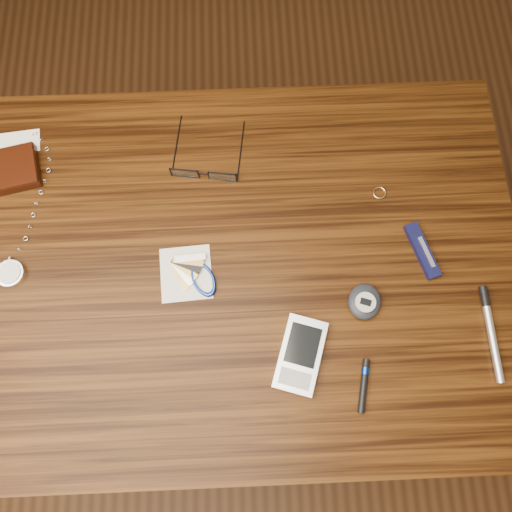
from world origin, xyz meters
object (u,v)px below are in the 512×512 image
object	(u,v)px
pda_phone	(300,355)
pedometer	(365,302)
pocket_watch	(12,269)
pocket_knife	(422,251)
notepad_keys	(194,275)
wallet_and_card	(9,170)
eyeglasses	(204,171)
silver_pen	(490,326)
desk	(234,279)

from	to	relation	value
pda_phone	pedometer	distance (m)	0.14
pocket_watch	pocket_knife	size ratio (longest dim) A/B	2.88
pocket_watch	notepad_keys	xyz separation A→B (m)	(0.31, -0.02, -0.00)
pocket_watch	pda_phone	distance (m)	0.50
wallet_and_card	pda_phone	distance (m)	0.61
pocket_watch	notepad_keys	bearing A→B (deg)	-4.26
eyeglasses	pocket_watch	distance (m)	0.37
eyeglasses	pocket_knife	bearing A→B (deg)	-23.72
pedometer	notepad_keys	xyz separation A→B (m)	(-0.28, 0.06, -0.01)
pocket_knife	notepad_keys	bearing A→B (deg)	-176.17
wallet_and_card	pocket_watch	size ratio (longest dim) A/B	0.47
eyeglasses	silver_pen	world-z (taller)	eyeglasses
desk	pedometer	xyz separation A→B (m)	(0.22, -0.08, 0.11)
pocket_watch	pedometer	size ratio (longest dim) A/B	3.94
pocket_knife	silver_pen	distance (m)	0.16
eyeglasses	silver_pen	bearing A→B (deg)	-32.57
pocket_watch	silver_pen	xyz separation A→B (m)	(0.79, -0.13, 0.00)
wallet_and_card	eyeglasses	size ratio (longest dim) A/B	1.01
desk	notepad_keys	xyz separation A→B (m)	(-0.06, -0.02, 0.11)
desk	pda_phone	bearing A→B (deg)	-56.13
pocket_watch	pocket_knife	world-z (taller)	same
notepad_keys	pda_phone	bearing A→B (deg)	-39.69
pda_phone	eyeglasses	bearing A→B (deg)	114.47
silver_pen	wallet_and_card	bearing A→B (deg)	158.85
pedometer	pda_phone	bearing A→B (deg)	-143.75
pocket_knife	pocket_watch	bearing A→B (deg)	-179.74
wallet_and_card	eyeglasses	world-z (taller)	eyeglasses
eyeglasses	notepad_keys	bearing A→B (deg)	-95.92
notepad_keys	pedometer	bearing A→B (deg)	-11.88
notepad_keys	desk	bearing A→B (deg)	16.63
wallet_and_card	pocket_knife	xyz separation A→B (m)	(0.72, -0.18, -0.00)
pocket_watch	notepad_keys	size ratio (longest dim) A/B	2.71
pocket_watch	wallet_and_card	bearing A→B (deg)	96.61
desk	wallet_and_card	distance (m)	0.45
desk	notepad_keys	distance (m)	0.12
pocket_knife	eyeglasses	bearing A→B (deg)	156.28
pda_phone	notepad_keys	size ratio (longest dim) A/B	1.22
pocket_knife	pedometer	bearing A→B (deg)	-142.02
eyeglasses	pedometer	bearing A→B (deg)	-43.49
pda_phone	silver_pen	bearing A→B (deg)	6.18
pda_phone	notepad_keys	xyz separation A→B (m)	(-0.17, 0.14, -0.00)
silver_pen	notepad_keys	bearing A→B (deg)	167.52
pocket_watch	notepad_keys	distance (m)	0.31
wallet_and_card	pda_phone	size ratio (longest dim) A/B	1.05
pocket_knife	silver_pen	xyz separation A→B (m)	(0.09, -0.13, -0.00)
pocket_watch	pda_phone	bearing A→B (deg)	-18.92
silver_pen	eyeglasses	bearing A→B (deg)	147.43
pda_phone	pedometer	xyz separation A→B (m)	(0.11, 0.08, 0.00)
pedometer	silver_pen	bearing A→B (deg)	-13.32
desk	pedometer	distance (m)	0.26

